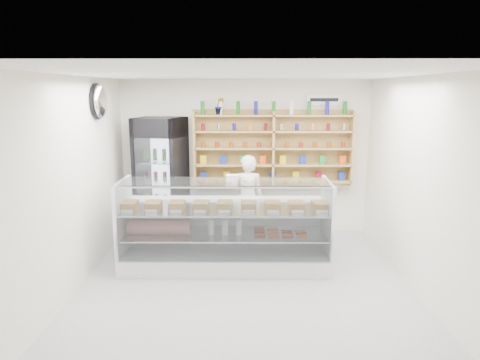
{
  "coord_description": "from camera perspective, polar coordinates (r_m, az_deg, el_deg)",
  "views": [
    {
      "loc": [
        -0.04,
        -5.26,
        2.6
      ],
      "look_at": [
        -0.08,
        0.9,
        1.32
      ],
      "focal_mm": 32.0,
      "sensor_mm": 36.0,
      "label": 1
    }
  ],
  "objects": [
    {
      "name": "wall_shelving",
      "position": [
        7.69,
        4.43,
        4.21
      ],
      "size": [
        2.84,
        0.28,
        1.33
      ],
      "color": "#A2824C",
      "rests_on": "back_wall"
    },
    {
      "name": "room",
      "position": [
        5.4,
        0.79,
        -1.09
      ],
      "size": [
        5.0,
        5.0,
        5.0
      ],
      "color": "#A8A9AD",
      "rests_on": "ground"
    },
    {
      "name": "shop_worker",
      "position": [
        7.37,
        0.98,
        -2.58
      ],
      "size": [
        0.58,
        0.4,
        1.55
      ],
      "primitive_type": "imported",
      "rotation": [
        0.0,
        0.0,
        3.19
      ],
      "color": "silver",
      "rests_on": "floor"
    },
    {
      "name": "drinks_cooler",
      "position": [
        7.69,
        -10.39,
        0.18
      ],
      "size": [
        0.92,
        0.91,
        2.16
      ],
      "rotation": [
        0.0,
        0.0,
        -0.22
      ],
      "color": "black",
      "rests_on": "floor"
    },
    {
      "name": "potted_plant",
      "position": [
        7.62,
        -2.77,
        9.82
      ],
      "size": [
        0.18,
        0.15,
        0.3
      ],
      "primitive_type": "imported",
      "rotation": [
        0.0,
        0.0,
        0.13
      ],
      "color": "#1E6626",
      "rests_on": "wall_shelving"
    },
    {
      "name": "security_mirror",
      "position": [
        6.81,
        -18.14,
        9.93
      ],
      "size": [
        0.15,
        0.5,
        0.5
      ],
      "primitive_type": "ellipsoid",
      "color": "silver",
      "rests_on": "left_wall"
    },
    {
      "name": "display_counter",
      "position": [
        6.47,
        -1.97,
        -8.46
      ],
      "size": [
        3.06,
        0.91,
        1.33
      ],
      "color": "white",
      "rests_on": "floor"
    },
    {
      "name": "wall_sign",
      "position": [
        7.86,
        11.13,
        10.46
      ],
      "size": [
        0.62,
        0.03,
        0.2
      ],
      "primitive_type": "cube",
      "color": "white",
      "rests_on": "back_wall"
    }
  ]
}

